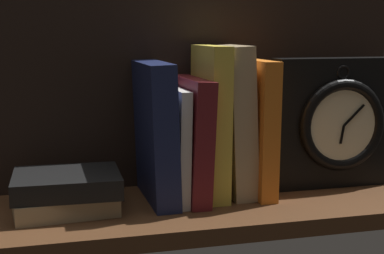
{
  "coord_description": "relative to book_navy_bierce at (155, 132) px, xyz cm",
  "views": [
    {
      "loc": [
        -26.46,
        -84.39,
        26.49
      ],
      "look_at": [
        -3.02,
        3.12,
        11.35
      ],
      "focal_mm": 54.32,
      "sensor_mm": 36.0,
      "label": 1
    }
  ],
  "objects": [
    {
      "name": "framed_clock",
      "position": [
        31.32,
        0.12,
        0.12
      ],
      "size": [
        21.92,
        5.91,
        21.92
      ],
      "color": "black",
      "rests_on": "ground_plane"
    },
    {
      "name": "book_orange_pandolfini",
      "position": [
        16.44,
        0.0,
        0.08
      ],
      "size": [
        3.05,
        15.08,
        21.87
      ],
      "primitive_type": "cube",
      "rotation": [
        0.0,
        0.01,
        0.0
      ],
      "color": "orange",
      "rests_on": "ground_plane"
    },
    {
      "name": "ground_plane",
      "position": [
        8.94,
        -3.12,
        -12.09
      ],
      "size": [
        72.76,
        25.54,
        2.5
      ],
      "primitive_type": "cube",
      "color": "#4C2D19"
    },
    {
      "name": "book_white_catcher",
      "position": [
        3.04,
        0.0,
        -2.0
      ],
      "size": [
        2.03,
        15.22,
        17.71
      ],
      "primitive_type": "cube",
      "rotation": [
        0.0,
        0.02,
        0.0
      ],
      "color": "silver",
      "rests_on": "ground_plane"
    },
    {
      "name": "book_maroon_dawkins",
      "position": [
        5.7,
        0.0,
        -1.26
      ],
      "size": [
        3.88,
        16.81,
        19.26
      ],
      "primitive_type": "cube",
      "rotation": [
        0.0,
        0.04,
        0.0
      ],
      "color": "maroon",
      "rests_on": "ground_plane"
    },
    {
      "name": "book_yellow_seinlanguage",
      "position": [
        9.06,
        0.0,
        1.23
      ],
      "size": [
        3.32,
        13.23,
        24.16
      ],
      "primitive_type": "cube",
      "rotation": [
        0.0,
        0.01,
        0.0
      ],
      "color": "gold",
      "rests_on": "ground_plane"
    },
    {
      "name": "book_stack_side",
      "position": [
        -14.1,
        -3.02,
        -7.81
      ],
      "size": [
        16.13,
        13.47,
        5.74
      ],
      "color": "#9E8966",
      "rests_on": "ground_plane"
    },
    {
      "name": "back_panel",
      "position": [
        8.94,
        9.05,
        9.51
      ],
      "size": [
        72.76,
        1.2,
        40.7
      ],
      "primitive_type": "cube",
      "color": "black",
      "rests_on": "ground_plane"
    },
    {
      "name": "book_tan_shortstories",
      "position": [
        12.82,
        0.0,
        1.21
      ],
      "size": [
        4.93,
        12.08,
        24.24
      ],
      "primitive_type": "cube",
      "rotation": [
        0.0,
        -0.05,
        0.0
      ],
      "color": "tan",
      "rests_on": "ground_plane"
    },
    {
      "name": "book_navy_bierce",
      "position": [
        0.0,
        0.0,
        0.0
      ],
      "size": [
        4.51,
        16.91,
        21.79
      ],
      "primitive_type": "cube",
      "rotation": [
        0.0,
        -0.03,
        0.0
      ],
      "color": "#192147",
      "rests_on": "ground_plane"
    }
  ]
}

